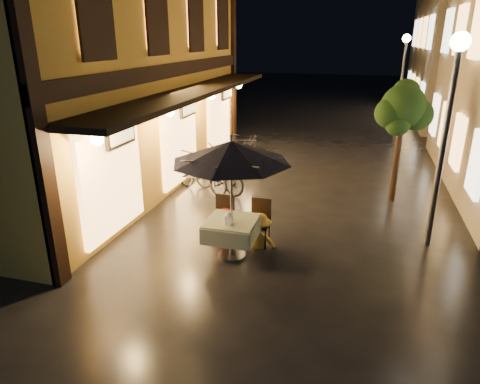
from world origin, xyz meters
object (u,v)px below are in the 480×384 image
(table_lantern, at_px, (228,217))
(bicycle_0, at_px, (202,174))
(cafe_table, at_px, (232,229))
(streetlamp_near, at_px, (450,105))
(patio_umbrella, at_px, (231,152))
(person_orange, at_px, (225,209))
(person_yellow, at_px, (259,215))

(table_lantern, relative_size, bicycle_0, 0.13)
(bicycle_0, bearing_deg, cafe_table, -127.35)
(cafe_table, bearing_deg, bicycle_0, 119.31)
(cafe_table, bearing_deg, table_lantern, -90.00)
(cafe_table, distance_m, table_lantern, 0.39)
(streetlamp_near, distance_m, table_lantern, 4.67)
(cafe_table, distance_m, bicycle_0, 3.92)
(streetlamp_near, distance_m, patio_umbrella, 4.21)
(cafe_table, bearing_deg, person_orange, 119.05)
(person_orange, bearing_deg, streetlamp_near, -151.01)
(person_orange, bearing_deg, patio_umbrella, 134.23)
(patio_umbrella, relative_size, person_yellow, 1.74)
(person_orange, xyz_separation_m, person_yellow, (0.74, -0.00, -0.05))
(patio_umbrella, xyz_separation_m, person_orange, (-0.32, 0.58, -1.40))
(table_lantern, bearing_deg, bicycle_0, 117.94)
(patio_umbrella, distance_m, table_lantern, 1.25)
(streetlamp_near, height_order, patio_umbrella, streetlamp_near)
(streetlamp_near, height_order, bicycle_0, streetlamp_near)
(cafe_table, height_order, table_lantern, table_lantern)
(patio_umbrella, distance_m, person_yellow, 1.61)
(patio_umbrella, relative_size, table_lantern, 9.84)
(streetlamp_near, bearing_deg, table_lantern, -154.84)
(streetlamp_near, distance_m, bicycle_0, 6.49)
(patio_umbrella, distance_m, person_orange, 1.55)
(bicycle_0, bearing_deg, patio_umbrella, -127.35)
(patio_umbrella, relative_size, person_orange, 1.64)
(table_lantern, height_order, bicycle_0, table_lantern)
(bicycle_0, bearing_deg, table_lantern, -128.71)
(patio_umbrella, distance_m, bicycle_0, 4.25)
(cafe_table, bearing_deg, person_yellow, 54.34)
(patio_umbrella, xyz_separation_m, table_lantern, (-0.00, -0.20, -1.23))
(table_lantern, relative_size, person_orange, 0.17)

